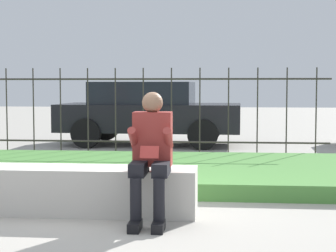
{
  "coord_description": "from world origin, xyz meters",
  "views": [
    {
      "loc": [
        1.16,
        -5.77,
        1.35
      ],
      "look_at": [
        0.53,
        0.81,
        0.88
      ],
      "focal_mm": 60.0,
      "sensor_mm": 36.0,
      "label": 1
    }
  ],
  "objects": [
    {
      "name": "iron_fence",
      "position": [
        -0.0,
        4.32,
        0.87
      ],
      "size": [
        6.16,
        0.03,
        1.67
      ],
      "color": "#332D28",
      "rests_on": "ground_plane"
    },
    {
      "name": "person_seated_reader",
      "position": [
        0.48,
        -0.32,
        0.71
      ],
      "size": [
        0.42,
        0.73,
        1.29
      ],
      "color": "black",
      "rests_on": "ground_plane"
    },
    {
      "name": "stone_bench",
      "position": [
        -0.21,
        0.0,
        0.22
      ],
      "size": [
        2.23,
        0.57,
        0.49
      ],
      "color": "beige",
      "rests_on": "ground_plane"
    },
    {
      "name": "ground_plane",
      "position": [
        0.0,
        0.0,
        0.0
      ],
      "size": [
        60.0,
        60.0,
        0.0
      ],
      "primitive_type": "plane",
      "color": "#A8A399"
    },
    {
      "name": "grass_berm",
      "position": [
        0.0,
        2.31,
        0.1
      ],
      "size": [
        8.16,
        3.22,
        0.2
      ],
      "color": "#4C893D",
      "rests_on": "ground_plane"
    },
    {
      "name": "car_parked_center",
      "position": [
        -0.51,
        6.98,
        0.77
      ],
      "size": [
        4.16,
        2.11,
        1.44
      ],
      "rotation": [
        0.0,
        0.0,
        -0.04
      ],
      "color": "black",
      "rests_on": "ground_plane"
    }
  ]
}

